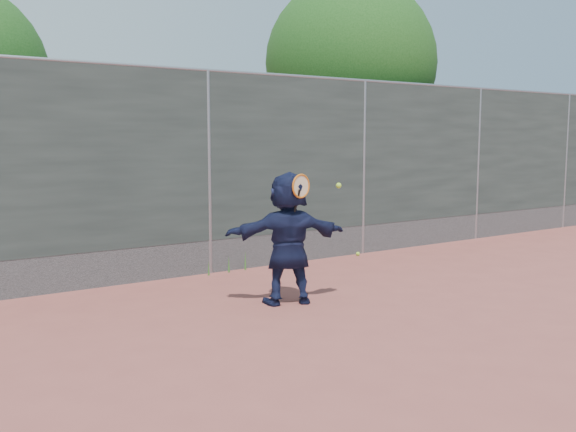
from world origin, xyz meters
TOP-DOWN VIEW (x-y plane):
  - ground at (0.00, 0.00)m, footprint 80.00×80.00m
  - player at (-0.03, 1.37)m, footprint 1.58×0.95m
  - ball_ground at (2.77, 3.35)m, footprint 0.07×0.07m
  - fence at (-0.00, 3.50)m, footprint 20.00×0.06m
  - swing_action at (0.07, 1.16)m, footprint 0.68×0.21m
  - tree_right at (4.68, 5.75)m, footprint 3.78×3.60m
  - weed_clump at (0.29, 3.38)m, footprint 0.68×0.07m

SIDE VIEW (x-z plane):
  - ground at x=0.00m, z-range 0.00..0.00m
  - ball_ground at x=2.77m, z-range 0.00..0.07m
  - weed_clump at x=0.29m, z-range -0.02..0.28m
  - player at x=-0.03m, z-range 0.00..1.62m
  - swing_action at x=0.07m, z-range 1.18..1.69m
  - fence at x=0.00m, z-range 0.07..3.09m
  - tree_right at x=4.68m, z-range 0.80..6.19m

